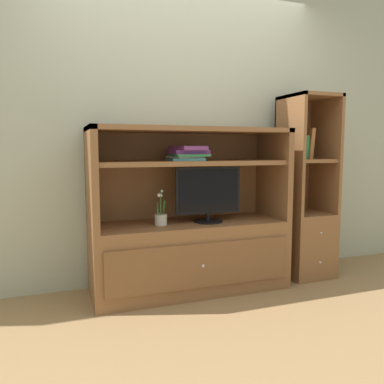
{
  "coord_description": "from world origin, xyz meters",
  "views": [
    {
      "loc": [
        -1.03,
        -2.49,
        1.15
      ],
      "look_at": [
        0.0,
        0.35,
        0.81
      ],
      "focal_mm": 36.03,
      "sensor_mm": 36.0,
      "label": 1
    }
  ],
  "objects_px": {
    "magazine_stack": "(187,154)",
    "upright_book_row": "(301,146)",
    "tv_monitor": "(208,194)",
    "bookshelf_tall": "(305,216)",
    "media_console": "(190,237)",
    "potted_plant": "(161,217)"
  },
  "relations": [
    {
      "from": "magazine_stack",
      "to": "upright_book_row",
      "type": "bearing_deg",
      "value": 0.32
    },
    {
      "from": "media_console",
      "to": "bookshelf_tall",
      "type": "relative_size",
      "value": 0.98
    },
    {
      "from": "potted_plant",
      "to": "bookshelf_tall",
      "type": "xyz_separation_m",
      "value": [
        1.37,
        0.05,
        -0.07
      ]
    },
    {
      "from": "tv_monitor",
      "to": "potted_plant",
      "type": "relative_size",
      "value": 1.99
    },
    {
      "from": "potted_plant",
      "to": "magazine_stack",
      "type": "xyz_separation_m",
      "value": [
        0.23,
        0.03,
        0.49
      ]
    },
    {
      "from": "magazine_stack",
      "to": "upright_book_row",
      "type": "height_order",
      "value": "upright_book_row"
    },
    {
      "from": "media_console",
      "to": "tv_monitor",
      "type": "height_order",
      "value": "media_console"
    },
    {
      "from": "tv_monitor",
      "to": "upright_book_row",
      "type": "bearing_deg",
      "value": 3.05
    },
    {
      "from": "magazine_stack",
      "to": "media_console",
      "type": "bearing_deg",
      "value": 24.8
    },
    {
      "from": "tv_monitor",
      "to": "potted_plant",
      "type": "height_order",
      "value": "tv_monitor"
    },
    {
      "from": "bookshelf_tall",
      "to": "upright_book_row",
      "type": "relative_size",
      "value": 5.96
    },
    {
      "from": "media_console",
      "to": "upright_book_row",
      "type": "height_order",
      "value": "upright_book_row"
    },
    {
      "from": "media_console",
      "to": "magazine_stack",
      "type": "relative_size",
      "value": 4.57
    },
    {
      "from": "potted_plant",
      "to": "bookshelf_tall",
      "type": "distance_m",
      "value": 1.37
    },
    {
      "from": "magazine_stack",
      "to": "tv_monitor",
      "type": "bearing_deg",
      "value": -14.34
    },
    {
      "from": "tv_monitor",
      "to": "bookshelf_tall",
      "type": "distance_m",
      "value": 1.01
    },
    {
      "from": "tv_monitor",
      "to": "magazine_stack",
      "type": "distance_m",
      "value": 0.36
    },
    {
      "from": "magazine_stack",
      "to": "upright_book_row",
      "type": "xyz_separation_m",
      "value": [
        1.07,
        0.01,
        0.06
      ]
    },
    {
      "from": "potted_plant",
      "to": "upright_book_row",
      "type": "relative_size",
      "value": 1.01
    },
    {
      "from": "tv_monitor",
      "to": "bookshelf_tall",
      "type": "xyz_separation_m",
      "value": [
        0.97,
        0.06,
        -0.25
      ]
    },
    {
      "from": "magazine_stack",
      "to": "upright_book_row",
      "type": "distance_m",
      "value": 1.08
    },
    {
      "from": "media_console",
      "to": "upright_book_row",
      "type": "xyz_separation_m",
      "value": [
        1.05,
        -0.01,
        0.74
      ]
    }
  ]
}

